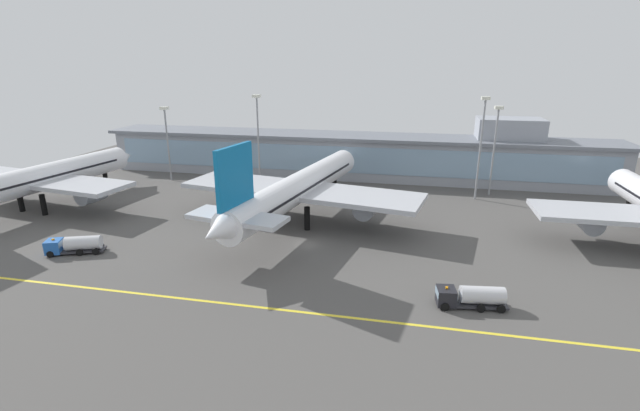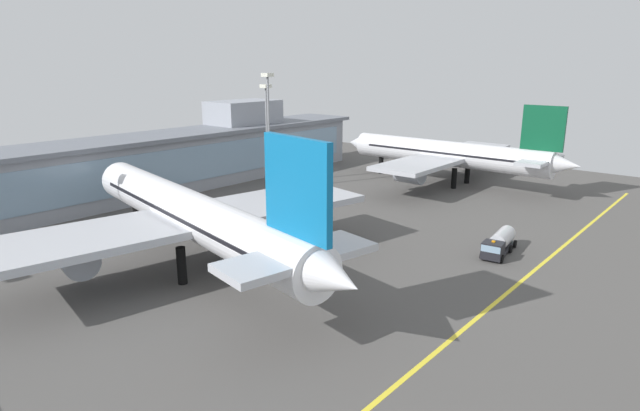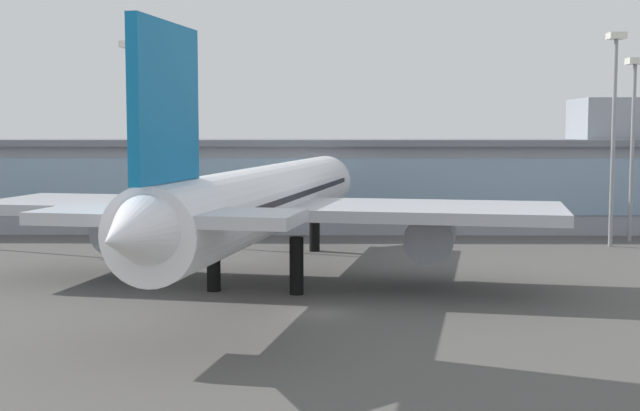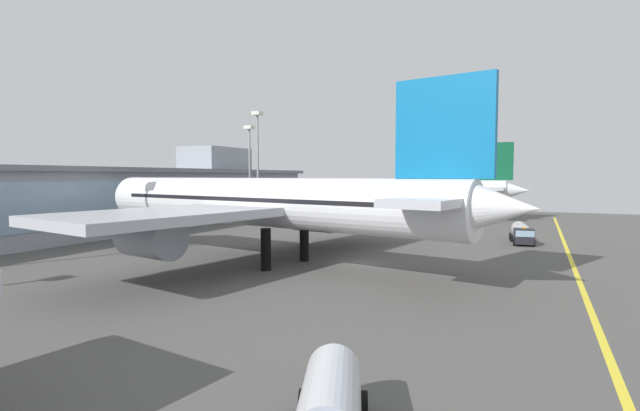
# 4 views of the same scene
# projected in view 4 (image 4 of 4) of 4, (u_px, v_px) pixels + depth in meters

# --- Properties ---
(ground_plane) EXTENTS (189.32, 189.32, 0.00)m
(ground_plane) POSITION_uv_depth(u_px,v_px,m) (364.00, 263.00, 54.94)
(ground_plane) COLOR #514F4C
(taxiway_centreline_stripe) EXTENTS (151.45, 0.50, 0.01)m
(taxiway_centreline_stripe) POSITION_uv_depth(u_px,v_px,m) (579.00, 280.00, 45.74)
(taxiway_centreline_stripe) COLOR yellow
(taxiway_centreline_stripe) RESTS_ON ground
(terminal_building) EXTENTS (138.23, 14.00, 16.77)m
(terminal_building) POSITION_uv_depth(u_px,v_px,m) (80.00, 200.00, 77.18)
(terminal_building) COLOR #9399A3
(terminal_building) RESTS_ON ground
(airliner_near_right) EXTENTS (49.35, 59.89, 18.92)m
(airliner_near_right) POSITION_uv_depth(u_px,v_px,m) (262.00, 204.00, 55.02)
(airliner_near_right) COLOR black
(airliner_near_right) RESTS_ON ground
(airliner_far_right) EXTENTS (44.41, 52.35, 17.53)m
(airliner_far_right) POSITION_uv_depth(u_px,v_px,m) (411.00, 191.00, 113.21)
(airliner_far_right) COLOR black
(airliner_far_right) RESTS_ON ground
(fuel_tanker_truck) EXTENTS (9.28, 3.92, 2.90)m
(fuel_tanker_truck) POSITION_uv_depth(u_px,v_px,m) (522.00, 233.00, 71.07)
(fuel_tanker_truck) COLOR black
(fuel_tanker_truck) RESTS_ON ground
(apron_light_mast_west) EXTENTS (1.80, 1.80, 23.24)m
(apron_light_mast_west) POSITION_uv_depth(u_px,v_px,m) (258.00, 151.00, 97.03)
(apron_light_mast_west) COLOR gray
(apron_light_mast_west) RESTS_ON ground
(apron_light_mast_centre) EXTENTS (1.80, 1.80, 20.89)m
(apron_light_mast_centre) POSITION_uv_depth(u_px,v_px,m) (250.00, 158.00, 102.25)
(apron_light_mast_centre) COLOR gray
(apron_light_mast_centre) RESTS_ON ground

